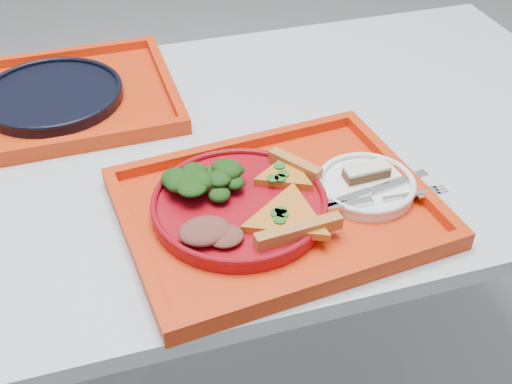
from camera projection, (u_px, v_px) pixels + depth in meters
table at (190, 182)px, 1.15m from camera, size 1.60×0.80×0.75m
tray_main at (277, 212)px, 0.96m from camera, size 0.48×0.39×0.01m
tray_far at (54, 103)px, 1.21m from camera, size 0.46×0.36×0.01m
dinner_plate at (239, 207)px, 0.95m from camera, size 0.26×0.26×0.02m
side_plate at (366, 187)px, 0.99m from camera, size 0.15×0.15×0.01m
navy_plate at (53, 96)px, 1.20m from camera, size 0.26×0.26×0.02m
pizza_slice_a at (288, 215)px, 0.91m from camera, size 0.14×0.15×0.02m
pizza_slice_b at (285, 173)px, 0.98m from camera, size 0.14×0.13×0.02m
salad_heap at (208, 176)px, 0.95m from camera, size 0.10×0.09×0.05m
meat_portion at (205, 231)px, 0.88m from camera, size 0.07×0.06×0.02m
dessert_bar at (367, 172)px, 0.99m from camera, size 0.07×0.03×0.02m
knife at (377, 188)px, 0.97m from camera, size 0.18×0.05×0.01m
fork at (381, 199)px, 0.95m from camera, size 0.19×0.03×0.01m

